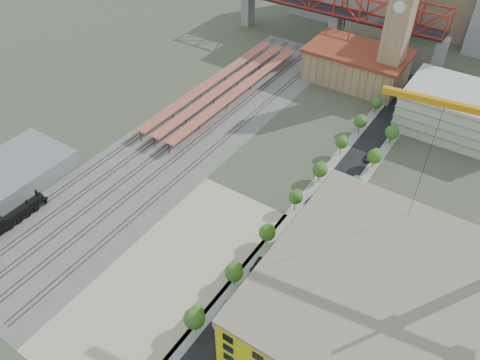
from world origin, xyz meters
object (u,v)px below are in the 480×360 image
Objects in this scene: site_trailer_b at (259,283)px; site_trailer_c at (266,274)px; locomotive at (11,219)px; clock_tower at (400,19)px; site_trailer_d at (286,248)px; construction_building at (374,309)px; site_trailer_a at (234,315)px.

site_trailer_b is 3.23m from site_trailer_c.
locomotive is 2.47× the size of site_trailer_b.
clock_tower reaches higher than site_trailer_d.
clock_tower reaches higher than site_trailer_c.
locomotive reaches higher than site_trailer_d.
site_trailer_c is (8.00, -99.19, -27.43)m from clock_tower.
construction_building reaches higher than site_trailer_d.
site_trailer_a is (8.00, -112.98, -27.29)m from clock_tower.
construction_building reaches higher than site_trailer_a.
clock_tower reaches higher than site_trailer_a.
site_trailer_a is at bearing -85.95° from clock_tower.
site_trailer_b is 12.83m from site_trailer_d.
site_trailer_a is at bearing -153.47° from construction_building.
locomotive is 66.65m from site_trailer_a.
locomotive is 2.30× the size of site_trailer_a.
site_trailer_c is (-26.00, 0.80, -8.14)m from construction_building.
locomotive is at bearing -154.73° from site_trailer_b.
site_trailer_c is (0.00, 3.23, -0.04)m from site_trailer_b.
site_trailer_d is (0.00, 23.39, -0.06)m from site_trailer_a.
site_trailer_d is (8.00, -89.59, -27.36)m from clock_tower.
site_trailer_a is at bearing -75.78° from site_trailer_c.
site_trailer_c is at bearing 106.72° from site_trailer_a.
site_trailer_d is (0.00, 12.83, 0.03)m from site_trailer_b.
clock_tower is at bearing 108.78° from construction_building.
site_trailer_b reaches higher than site_trailer_c.
site_trailer_d is (66.00, 32.63, -0.86)m from locomotive.
locomotive is (-58.00, -122.22, -26.49)m from clock_tower.
site_trailer_a is 1.05× the size of site_trailer_d.
site_trailer_a is at bearing 7.97° from locomotive.
construction_building reaches higher than locomotive.
clock_tower is 116.50m from site_trailer_a.
site_trailer_d is (0.00, 9.60, 0.07)m from site_trailer_c.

